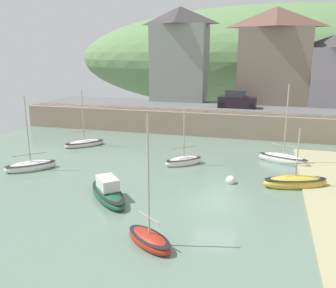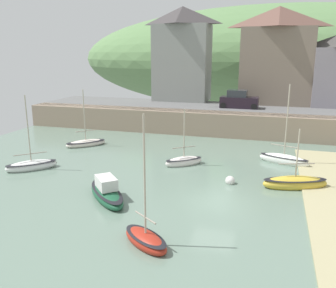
{
  "view_description": "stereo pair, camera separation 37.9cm",
  "coord_description": "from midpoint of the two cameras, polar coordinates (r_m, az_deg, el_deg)",
  "views": [
    {
      "loc": [
        2.61,
        -19.57,
        8.47
      ],
      "look_at": [
        -4.36,
        5.23,
        1.82
      ],
      "focal_mm": 38.57,
      "sensor_mm": 36.0,
      "label": 1
    },
    {
      "loc": [
        2.98,
        -19.47,
        8.47
      ],
      "look_at": [
        -4.36,
        5.23,
        1.82
      ],
      "focal_mm": 38.57,
      "sensor_mm": 36.0,
      "label": 2
    }
  ],
  "objects": [
    {
      "name": "parked_car_near_slipway",
      "position": [
        40.73,
        10.55,
        6.8
      ],
      "size": [
        4.13,
        1.82,
        1.95
      ],
      "rotation": [
        0.0,
        0.0,
        -0.02
      ],
      "color": "black",
      "rests_on": "ground"
    },
    {
      "name": "sailboat_blue_trim",
      "position": [
        27.68,
        2.1,
        -2.73
      ],
      "size": [
        2.95,
        2.67,
        4.54
      ],
      "rotation": [
        0.0,
        0.0,
        0.69
      ],
      "color": "white",
      "rests_on": "ground"
    },
    {
      "name": "sailboat_far_left",
      "position": [
        16.79,
        -3.64,
        -14.76
      ],
      "size": [
        2.94,
        2.54,
        6.15
      ],
      "rotation": [
        0.0,
        0.0,
        -0.62
      ],
      "color": "#A7291A",
      "rests_on": "ground"
    },
    {
      "name": "motorboat_with_cabin",
      "position": [
        28.42,
        -21.21,
        -3.27
      ],
      "size": [
        3.48,
        3.41,
        5.69
      ],
      "rotation": [
        0.0,
        0.0,
        0.77
      ],
      "color": "white",
      "rests_on": "ground"
    },
    {
      "name": "rowboat_small_beached",
      "position": [
        29.42,
        17.37,
        -2.27
      ],
      "size": [
        3.97,
        2.19,
        6.34
      ],
      "rotation": [
        0.0,
        0.0,
        -0.35
      ],
      "color": "white",
      "rests_on": "ground"
    },
    {
      "name": "sailboat_nearest_shore",
      "position": [
        34.05,
        -13.36,
        0.11
      ],
      "size": [
        3.49,
        3.53,
        5.35
      ],
      "rotation": [
        0.0,
        0.0,
        0.8
      ],
      "color": "silver",
      "rests_on": "ground"
    },
    {
      "name": "waterfront_building_left",
      "position": [
        46.12,
        1.63,
        14.07
      ],
      "size": [
        7.01,
        4.65,
        11.31
      ],
      "color": "gray",
      "rests_on": "ground"
    },
    {
      "name": "mooring_buoy",
      "position": [
        24.25,
        9.44,
        -5.7
      ],
      "size": [
        0.64,
        0.64,
        0.64
      ],
      "color": "silver",
      "rests_on": "ground"
    },
    {
      "name": "quay_seawall",
      "position": [
        37.8,
        11.2,
        3.34
      ],
      "size": [
        48.0,
        9.4,
        2.4
      ],
      "color": "gray",
      "rests_on": "ground"
    },
    {
      "name": "hillside_backdrop",
      "position": [
        74.74,
        16.82,
        12.72
      ],
      "size": [
        80.0,
        44.0,
        19.89
      ],
      "color": "#5E8550",
      "rests_on": "ground"
    },
    {
      "name": "dinghy_open_wooden",
      "position": [
        24.61,
        19.04,
        -5.73
      ],
      "size": [
        4.34,
        2.54,
        4.05
      ],
      "rotation": [
        0.0,
        0.0,
        0.32
      ],
      "color": "gold",
      "rests_on": "ground"
    },
    {
      "name": "sailboat_tall_mast",
      "position": [
        21.75,
        -9.96,
        -7.63
      ],
      "size": [
        4.07,
        4.27,
        1.53
      ],
      "rotation": [
        0.0,
        0.0,
        -0.83
      ],
      "color": "#1B5134",
      "rests_on": "ground"
    },
    {
      "name": "waterfront_building_centre",
      "position": [
        44.72,
        16.17,
        13.29
      ],
      "size": [
        8.32,
        4.61,
        10.97
      ],
      "color": "#75685A",
      "rests_on": "ground"
    }
  ]
}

